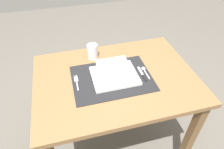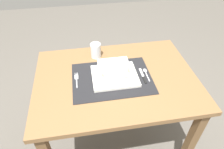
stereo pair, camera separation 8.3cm
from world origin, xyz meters
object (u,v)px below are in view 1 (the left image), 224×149
(drinking_glass, at_px, (93,52))
(spoon, at_px, (144,70))
(dining_table, at_px, (115,90))
(fork, at_px, (76,81))
(butter_knife, at_px, (143,75))
(porridge_bowl, at_px, (114,71))

(drinking_glass, bearing_deg, spoon, -37.97)
(dining_table, height_order, spoon, spoon)
(fork, bearing_deg, dining_table, -1.11)
(butter_knife, bearing_deg, dining_table, 166.90)
(spoon, relative_size, butter_knife, 0.85)
(fork, height_order, spoon, spoon)
(butter_knife, bearing_deg, porridge_bowl, 164.26)
(porridge_bowl, bearing_deg, butter_knife, -12.74)
(spoon, height_order, butter_knife, spoon)
(porridge_bowl, bearing_deg, fork, 177.86)
(dining_table, xyz_separation_m, drinking_glass, (-0.09, 0.23, 0.16))
(porridge_bowl, height_order, fork, porridge_bowl)
(porridge_bowl, relative_size, butter_knife, 1.38)
(fork, distance_m, drinking_glass, 0.25)
(dining_table, height_order, fork, fork)
(dining_table, relative_size, spoon, 8.48)
(drinking_glass, bearing_deg, fork, -123.27)
(dining_table, bearing_deg, butter_knife, -10.11)
(porridge_bowl, distance_m, butter_knife, 0.17)
(dining_table, height_order, butter_knife, butter_knife)
(dining_table, distance_m, porridge_bowl, 0.16)
(dining_table, relative_size, drinking_glass, 9.81)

